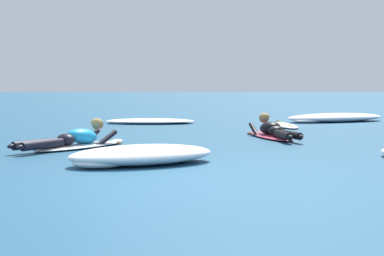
% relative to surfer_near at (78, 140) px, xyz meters
% --- Properties ---
extents(ground_plane, '(120.00, 120.00, 0.00)m').
position_rel_surfer_near_xyz_m(ground_plane, '(1.98, 6.67, -0.14)').
color(ground_plane, navy).
extents(surfer_near, '(1.76, 2.28, 0.54)m').
position_rel_surfer_near_xyz_m(surfer_near, '(0.00, 0.00, 0.00)').
color(surfer_near, white).
rests_on(surfer_near, ground).
extents(surfer_far, '(0.96, 2.48, 0.53)m').
position_rel_surfer_near_xyz_m(surfer_far, '(3.64, 1.84, 0.00)').
color(surfer_far, '#E54C66').
rests_on(surfer_far, ground).
extents(drifting_surfboard, '(0.59, 2.31, 0.16)m').
position_rel_surfer_near_xyz_m(drifting_surfboard, '(4.42, 5.15, -0.10)').
color(drifting_surfboard, silver).
rests_on(drifting_surfboard, ground).
extents(whitewater_front, '(3.37, 2.23, 0.25)m').
position_rel_surfer_near_xyz_m(whitewater_front, '(6.20, 6.95, -0.02)').
color(whitewater_front, white).
rests_on(whitewater_front, ground).
extents(whitewater_mid_right, '(2.28, 1.74, 0.27)m').
position_rel_surfer_near_xyz_m(whitewater_mid_right, '(1.31, -1.97, -0.01)').
color(whitewater_mid_right, white).
rests_on(whitewater_mid_right, ground).
extents(whitewater_far_band, '(2.50, 1.19, 0.14)m').
position_rel_surfer_near_xyz_m(whitewater_far_band, '(0.83, 6.21, -0.07)').
color(whitewater_far_band, white).
rests_on(whitewater_far_band, ground).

